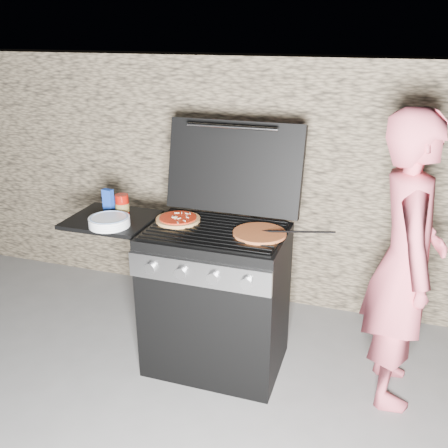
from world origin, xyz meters
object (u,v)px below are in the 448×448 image
(person, at_px, (405,263))
(sauce_jar, at_px, (122,204))
(gas_grill, at_px, (178,293))
(pizza_topped, at_px, (178,219))

(person, bearing_deg, sauce_jar, 83.02)
(gas_grill, relative_size, sauce_jar, 10.63)
(gas_grill, distance_m, person, 1.34)
(pizza_topped, xyz_separation_m, person, (1.29, 0.03, -0.11))
(pizza_topped, bearing_deg, sauce_jar, 176.21)
(gas_grill, height_order, person, person)
(sauce_jar, bearing_deg, pizza_topped, -3.79)
(gas_grill, distance_m, sauce_jar, 0.64)
(gas_grill, relative_size, person, 0.82)
(gas_grill, bearing_deg, sauce_jar, 168.56)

